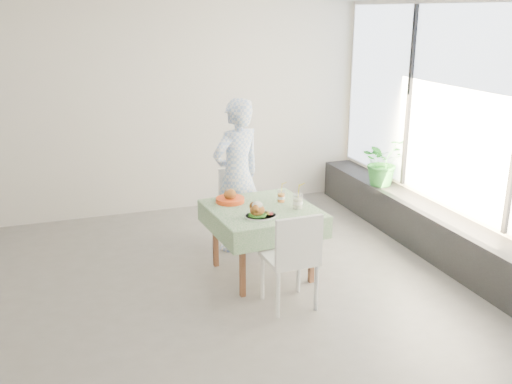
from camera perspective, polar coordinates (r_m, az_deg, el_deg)
name	(u,v)px	position (r m, az deg, el deg)	size (l,w,h in m)	color
floor	(195,289)	(5.83, -6.16, -9.64)	(6.00, 6.00, 0.00)	slate
wall_back	(147,111)	(7.75, -10.83, 7.97)	(6.00, 0.02, 2.80)	silver
wall_front	(295,260)	(3.07, 3.90, -6.76)	(6.00, 0.02, 2.80)	silver
wall_right	(458,132)	(6.65, 19.56, 5.68)	(0.02, 5.00, 2.80)	silver
window_pane	(458,109)	(6.59, 19.58, 7.79)	(0.01, 4.80, 2.18)	#D1E0F9
window_ledge	(433,232)	(6.84, 17.26, -3.84)	(0.40, 4.80, 0.50)	black
cafe_table	(262,233)	(5.93, 0.62, -4.15)	(1.12, 1.12, 0.74)	brown
chair_far	(241,221)	(6.79, -1.51, -2.93)	(0.44, 0.44, 0.90)	white
chair_near	(290,277)	(5.39, 3.39, -8.47)	(0.46, 0.46, 0.95)	white
diner	(237,175)	(6.47, -1.92, 1.66)	(0.64, 0.42, 1.76)	#91B1E8
main_dish	(259,212)	(5.55, 0.30, -2.01)	(0.32, 0.32, 0.16)	white
juice_cup_orange	(281,197)	(6.00, 2.53, -0.48)	(0.09, 0.09, 0.24)	white
juice_cup_lemonade	(298,202)	(5.82, 4.20, -0.97)	(0.11, 0.11, 0.30)	white
second_dish	(230,198)	(6.00, -2.60, -0.63)	(0.30, 0.30, 0.14)	red
potted_plant	(383,161)	(7.53, 12.55, 3.01)	(0.56, 0.49, 0.63)	#2A7F31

